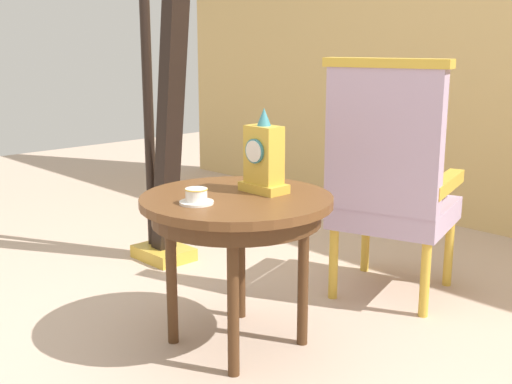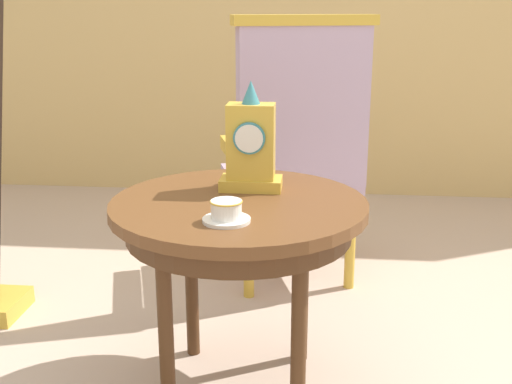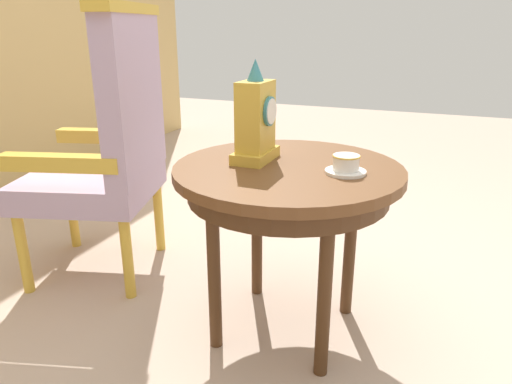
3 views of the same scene
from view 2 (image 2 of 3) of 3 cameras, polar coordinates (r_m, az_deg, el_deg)
name	(u,v)px [view 2 (image 2 of 3)]	position (r m, az deg, el deg)	size (l,w,h in m)	color
ground_plane	(236,381)	(2.15, -1.84, -16.60)	(10.00, 10.00, 0.00)	#BCA38E
side_table	(239,224)	(1.88, -1.54, -2.88)	(0.76, 0.76, 0.62)	brown
teacup_left	(226,212)	(1.67, -2.68, -1.81)	(0.13, 0.13, 0.06)	white
mantel_clock	(251,147)	(1.94, -0.46, 4.10)	(0.19, 0.11, 0.34)	gold
armchair	(295,150)	(2.66, 3.50, 3.79)	(0.67, 0.67, 1.14)	#B299B7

